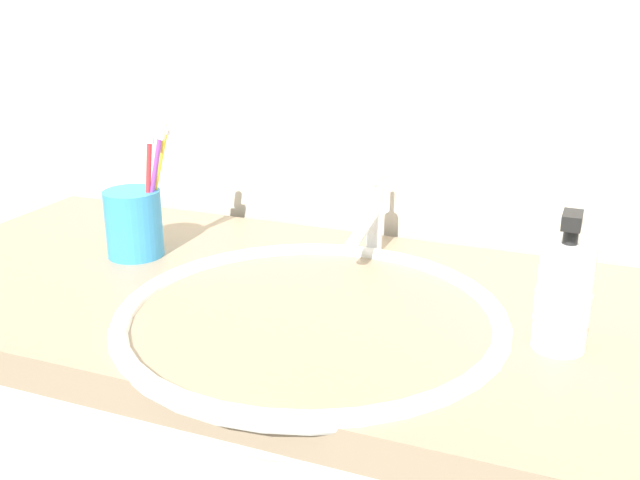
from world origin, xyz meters
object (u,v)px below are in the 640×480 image
(faucet, at_px, (371,221))
(toothbrush_purple, at_px, (154,181))
(toothbrush_red, at_px, (148,183))
(toothbrush_cup, at_px, (134,223))
(toothbrush_yellow, at_px, (157,178))
(soap_dispenser, at_px, (563,297))

(faucet, distance_m, toothbrush_purple, 0.32)
(faucet, distance_m, toothbrush_red, 0.33)
(toothbrush_purple, bearing_deg, toothbrush_cup, -168.37)
(toothbrush_yellow, bearing_deg, faucet, 20.17)
(faucet, xyz_separation_m, toothbrush_cup, (-0.33, -0.13, -0.00))
(soap_dispenser, bearing_deg, toothbrush_purple, 172.26)
(toothbrush_yellow, height_order, soap_dispenser, toothbrush_yellow)
(soap_dispenser, bearing_deg, toothbrush_red, 172.70)
(toothbrush_purple, bearing_deg, soap_dispenser, -7.74)
(soap_dispenser, bearing_deg, faucet, 145.02)
(toothbrush_red, bearing_deg, faucet, 23.10)
(faucet, bearing_deg, toothbrush_yellow, -159.83)
(faucet, height_order, toothbrush_purple, toothbrush_purple)
(toothbrush_yellow, relative_size, toothbrush_red, 1.05)
(toothbrush_purple, xyz_separation_m, soap_dispenser, (0.58, -0.08, -0.05))
(faucet, xyz_separation_m, toothbrush_red, (-0.30, -0.13, 0.06))
(faucet, relative_size, toothbrush_cup, 1.48)
(toothbrush_yellow, height_order, toothbrush_purple, toothbrush_yellow)
(toothbrush_purple, bearing_deg, toothbrush_red, -151.18)
(toothbrush_purple, height_order, soap_dispenser, toothbrush_purple)
(toothbrush_yellow, distance_m, toothbrush_red, 0.02)
(faucet, xyz_separation_m, toothbrush_yellow, (-0.29, -0.11, 0.06))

